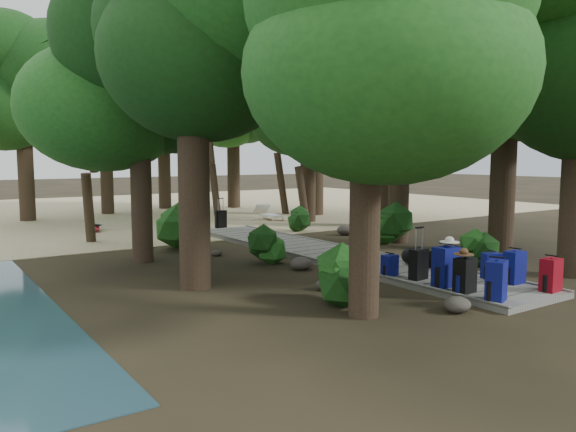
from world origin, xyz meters
TOP-DOWN VIEW (x-y plane):
  - ground at (0.00, 0.00)m, footprint 120.00×120.00m
  - sand_beach at (0.00, 16.00)m, footprint 40.00×22.00m
  - boardwalk at (0.00, 1.00)m, footprint 2.00×12.00m
  - backpack_left_a at (-0.74, -4.57)m, footprint 0.50×0.43m
  - backpack_left_b at (-0.69, -3.87)m, footprint 0.41×0.31m
  - backpack_left_c at (-0.61, -3.35)m, footprint 0.47×0.34m
  - backpack_left_d at (-0.79, -2.03)m, footprint 0.34×0.26m
  - backpack_right_a at (0.70, -4.71)m, footprint 0.40×0.30m
  - backpack_right_b at (0.73, -3.93)m, footprint 0.40×0.28m
  - backpack_right_c at (0.71, -3.41)m, footprint 0.41×0.36m
  - backpack_right_d at (0.77, -2.52)m, footprint 0.41×0.32m
  - duffel_right_khaki at (0.77, -2.21)m, footprint 0.53×0.62m
  - duffel_right_black at (0.59, -1.66)m, footprint 0.57×0.71m
  - suitcase_on_boardwalk at (-0.56, -2.62)m, footprint 0.43×0.28m
  - lone_suitcase_on_sand at (0.33, 7.76)m, footprint 0.45×0.32m
  - hat_brown at (-0.75, -3.87)m, footprint 0.37×0.37m
  - hat_white at (-0.52, -3.35)m, footprint 0.37×0.37m
  - kayak at (-3.70, 9.49)m, footprint 1.27×2.89m
  - sun_lounger at (3.26, 8.96)m, footprint 1.04×1.96m
  - tree_right_b at (4.51, -0.96)m, footprint 5.47×5.47m
  - tree_right_c at (3.28, 1.77)m, footprint 5.21×5.21m
  - tree_right_d at (5.78, 4.65)m, footprint 6.53×6.53m
  - tree_right_e at (4.20, 7.63)m, footprint 4.41×4.41m
  - tree_right_f at (6.05, 9.61)m, footprint 5.46×5.46m
  - tree_left_a at (-2.98, -3.67)m, footprint 4.27×4.27m
  - tree_left_b at (-4.41, -0.29)m, footprint 4.91×4.91m
  - tree_left_c at (-4.29, 3.05)m, footprint 4.21×4.21m
  - tree_back_a at (-1.56, 15.24)m, footprint 4.66×4.66m
  - tree_back_b at (1.62, 16.32)m, footprint 4.92×4.92m
  - tree_back_c at (4.75, 14.84)m, footprint 5.11×5.11m
  - tree_back_d at (-5.07, 14.30)m, footprint 5.27×5.27m
  - palm_right_a at (3.28, 6.59)m, footprint 3.97×3.97m
  - palm_right_b at (5.12, 10.95)m, footprint 4.34×4.34m
  - palm_right_c at (2.46, 11.97)m, footprint 4.31×4.31m
  - palm_left_a at (-4.72, 6.97)m, footprint 4.00×4.00m
  - rock_left_a at (-1.54, -4.39)m, footprint 0.48×0.43m
  - rock_left_b at (-2.37, -1.88)m, footprint 0.40×0.36m
  - rock_left_c at (-1.62, 0.01)m, footprint 0.53×0.48m
  - rock_left_d at (-2.42, 2.72)m, footprint 0.29×0.26m
  - rock_right_a at (1.78, -3.18)m, footprint 0.43×0.38m
  - rock_right_b at (2.30, -1.06)m, footprint 0.54×0.49m
  - rock_right_c at (1.51, 1.09)m, footprint 0.36×0.32m
  - rock_right_d at (2.95, 3.83)m, footprint 0.62×0.56m
  - shrub_left_a at (-2.62, -2.86)m, footprint 1.04×1.04m
  - shrub_left_b at (-1.84, 1.10)m, footprint 0.98×0.98m
  - shrub_left_c at (-2.88, 4.37)m, footprint 1.34×1.34m
  - shrub_right_a at (2.19, -2.08)m, footprint 0.97×0.97m
  - shrub_right_b at (2.78, 1.61)m, footprint 1.42×1.42m
  - shrub_right_c at (2.17, 5.29)m, footprint 0.94×0.94m

SIDE VIEW (x-z plane):
  - ground at x=0.00m, z-range 0.00..0.00m
  - sand_beach at x=0.00m, z-range 0.00..0.02m
  - boardwalk at x=0.00m, z-range 0.00..0.12m
  - rock_left_d at x=-2.42m, z-range 0.00..0.16m
  - rock_right_c at x=1.51m, z-range 0.00..0.20m
  - rock_left_b at x=-2.37m, z-range 0.00..0.22m
  - rock_right_a at x=1.78m, z-range 0.00..0.23m
  - rock_left_a at x=-1.54m, z-range 0.00..0.27m
  - rock_left_c at x=-1.62m, z-range 0.00..0.29m
  - rock_right_b at x=2.30m, z-range 0.00..0.30m
  - kayak at x=-3.70m, z-range 0.02..0.30m
  - rock_right_d at x=2.95m, z-range 0.00..0.34m
  - duffel_right_khaki at x=0.77m, z-range 0.12..0.47m
  - duffel_right_black at x=0.59m, z-range 0.12..0.51m
  - sun_lounger at x=3.26m, z-range 0.02..0.62m
  - lone_suitcase_on_sand at x=0.33m, z-range 0.02..0.66m
  - backpack_left_d at x=-0.79m, z-range 0.12..0.61m
  - backpack_right_d at x=0.77m, z-range 0.12..0.68m
  - backpack_right_c at x=0.71m, z-range 0.12..0.71m
  - shrub_right_c at x=2.17m, z-range 0.00..0.85m
  - suitcase_on_boardwalk at x=-0.56m, z-range 0.12..0.74m
  - shrub_right_a at x=2.19m, z-range 0.00..0.88m
  - shrub_left_b at x=-1.84m, z-range 0.00..0.88m
  - backpack_right_a at x=0.70m, z-range 0.12..0.80m
  - shrub_left_a at x=-2.62m, z-range 0.00..0.93m
  - backpack_right_b at x=0.73m, z-range 0.12..0.83m
  - backpack_left_b at x=-0.69m, z-range 0.12..0.83m
  - backpack_left_a at x=-0.74m, z-range 0.12..0.90m
  - backpack_left_c at x=-0.61m, z-range 0.12..0.97m
  - shrub_left_c at x=-2.88m, z-range 0.00..1.21m
  - shrub_right_b at x=2.78m, z-range 0.00..1.28m
  - hat_brown at x=-0.75m, z-range 0.83..0.94m
  - hat_white at x=-0.52m, z-range 0.97..1.09m
  - palm_left_a at x=-4.72m, z-range 0.00..6.37m
  - palm_right_a at x=3.28m, z-range 0.00..6.77m
  - palm_right_c at x=2.46m, z-range 0.00..6.85m
  - tree_left_a at x=-2.98m, z-range 0.00..7.11m
  - tree_left_c at x=-4.29m, z-range 0.00..7.33m
  - tree_right_e at x=4.20m, z-range 0.00..7.94m
  - tree_back_a at x=-1.56m, z-range 0.00..8.06m
  - palm_right_b at x=5.12m, z-range 0.00..8.39m
  - tree_back_b at x=1.62m, z-range 0.00..8.78m
  - tree_back_d at x=-5.07m, z-range 0.00..8.79m
  - tree_left_b at x=-4.41m, z-range 0.00..8.84m
  - tree_right_c at x=3.28m, z-range 0.00..9.01m
  - tree_back_c at x=4.75m, z-range 0.00..9.20m
  - tree_right_f at x=6.05m, z-range 0.00..9.75m
  - tree_right_b at x=4.51m, z-range 0.00..9.76m
  - tree_right_d at x=5.78m, z-range 0.00..11.98m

